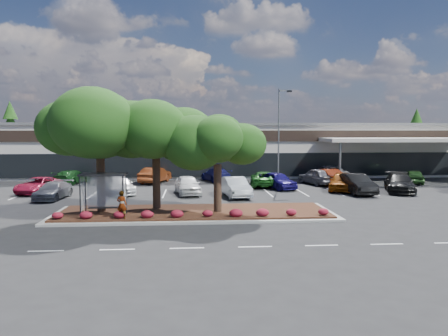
{
  "coord_description": "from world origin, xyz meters",
  "views": [
    {
      "loc": [
        -2.17,
        -23.96,
        5.51
      ],
      "look_at": [
        0.3,
        8.84,
        2.6
      ],
      "focal_mm": 35.0,
      "sensor_mm": 36.0,
      "label": 1
    }
  ],
  "objects": [
    {
      "name": "ground",
      "position": [
        0.0,
        0.0,
        0.0
      ],
      "size": [
        160.0,
        160.0,
        0.0
      ],
      "primitive_type": "plane",
      "color": "black",
      "rests_on": "ground"
    },
    {
      "name": "retail_store",
      "position": [
        0.06,
        33.91,
        3.15
      ],
      "size": [
        80.4,
        25.2,
        6.25
      ],
      "color": "beige",
      "rests_on": "ground"
    },
    {
      "name": "landscape_island",
      "position": [
        -2.0,
        4.0,
        0.12
      ],
      "size": [
        18.0,
        6.0,
        0.26
      ],
      "color": "gray",
      "rests_on": "ground"
    },
    {
      "name": "lane_markings",
      "position": [
        -0.14,
        10.42,
        0.01
      ],
      "size": [
        33.12,
        20.06,
        0.01
      ],
      "color": "silver",
      "rests_on": "ground"
    },
    {
      "name": "shrub_row",
      "position": [
        -2.0,
        1.9,
        0.51
      ],
      "size": [
        17.0,
        0.8,
        0.5
      ],
      "primitive_type": null,
      "color": "maroon",
      "rests_on": "landscape_island"
    },
    {
      "name": "bus_shelter",
      "position": [
        -7.5,
        2.95,
        2.31
      ],
      "size": [
        2.75,
        1.55,
        2.59
      ],
      "color": "black",
      "rests_on": "landscape_island"
    },
    {
      "name": "island_tree_west",
      "position": [
        -8.0,
        4.5,
        4.21
      ],
      "size": [
        7.2,
        7.2,
        7.89
      ],
      "primitive_type": null,
      "color": "black",
      "rests_on": "landscape_island"
    },
    {
      "name": "island_tree_mid",
      "position": [
        -4.5,
        5.2,
        3.92
      ],
      "size": [
        6.6,
        6.6,
        7.32
      ],
      "primitive_type": null,
      "color": "black",
      "rests_on": "landscape_island"
    },
    {
      "name": "island_tree_east",
      "position": [
        -0.5,
        3.7,
        3.51
      ],
      "size": [
        5.8,
        5.8,
        6.5
      ],
      "primitive_type": null,
      "color": "black",
      "rests_on": "landscape_island"
    },
    {
      "name": "conifer_north_west",
      "position": [
        -30.0,
        46.0,
        5.0
      ],
      "size": [
        4.4,
        4.4,
        10.0
      ],
      "primitive_type": "cone",
      "color": "black",
      "rests_on": "ground"
    },
    {
      "name": "conifer_north_east",
      "position": [
        34.0,
        44.0,
        4.5
      ],
      "size": [
        3.96,
        3.96,
        9.0
      ],
      "primitive_type": "cone",
      "color": "black",
      "rests_on": "ground"
    },
    {
      "name": "person_waiting",
      "position": [
        -6.28,
        1.84,
        1.09
      ],
      "size": [
        0.68,
        0.51,
        1.66
      ],
      "primitive_type": "imported",
      "rotation": [
        0.0,
        0.0,
        2.93
      ],
      "color": "#594C47",
      "rests_on": "landscape_island"
    },
    {
      "name": "light_pole",
      "position": [
        6.04,
        16.18,
        4.08
      ],
      "size": [
        1.4,
        0.83,
        9.24
      ],
      "rotation": [
        0.0,
        0.0,
        0.38
      ],
      "color": "gray",
      "rests_on": "ground"
    },
    {
      "name": "car_0",
      "position": [
        -15.44,
        14.69,
        0.68
      ],
      "size": [
        3.35,
        5.32,
        1.37
      ],
      "primitive_type": "imported",
      "rotation": [
        0.0,
        0.0,
        -0.23
      ],
      "color": "maroon",
      "rests_on": "ground"
    },
    {
      "name": "car_1",
      "position": [
        -13.15,
        11.34,
        0.67
      ],
      "size": [
        2.39,
        4.8,
        1.34
      ],
      "primitive_type": "imported",
      "rotation": [
        0.0,
        0.0,
        -0.11
      ],
      "color": "slate",
      "rests_on": "ground"
    },
    {
      "name": "car_2",
      "position": [
        -8.32,
        13.8,
        0.72
      ],
      "size": [
        3.58,
        5.32,
        1.43
      ],
      "primitive_type": "imported",
      "rotation": [
        0.0,
        0.0,
        0.35
      ],
      "color": "silver",
      "rests_on": "ground"
    },
    {
      "name": "car_3",
      "position": [
        -2.49,
        13.04,
        0.8
      ],
      "size": [
        2.58,
        4.92,
        1.6
      ],
      "primitive_type": "imported",
      "rotation": [
        0.0,
        0.0,
        0.15
      ],
      "color": "silver",
      "rests_on": "ground"
    },
    {
      "name": "car_4",
      "position": [
        1.41,
        11.34,
        0.8
      ],
      "size": [
        2.41,
        5.07,
        1.6
      ],
      "primitive_type": "imported",
      "rotation": [
        0.0,
        0.0,
        0.15
      ],
      "color": "silver",
      "rests_on": "ground"
    },
    {
      "name": "car_5",
      "position": [
        5.81,
        15.84,
        0.79
      ],
      "size": [
        3.43,
        4.97,
        1.57
      ],
      "primitive_type": "imported",
      "rotation": [
        0.0,
        0.0,
        0.38
      ],
      "color": "#160E5C",
      "rests_on": "ground"
    },
    {
      "name": "car_6",
      "position": [
        11.95,
        12.3,
        0.85
      ],
      "size": [
        2.05,
        5.22,
        1.69
      ],
      "primitive_type": "imported",
      "rotation": [
        0.0,
        0.0,
        0.05
      ],
      "color": "black",
      "rests_on": "ground"
    },
    {
      "name": "car_7",
      "position": [
        11.36,
        14.21,
        0.84
      ],
      "size": [
        3.85,
        5.29,
        1.68
      ],
      "primitive_type": "imported",
      "rotation": [
        0.0,
        0.0,
        -0.43
      ],
      "color": "#7D3807",
      "rests_on": "ground"
    },
    {
      "name": "car_8",
      "position": [
        16.13,
        12.9,
        0.81
      ],
      "size": [
        4.0,
        6.02,
        1.62
      ],
      "primitive_type": "imported",
      "rotation": [
        0.0,
        0.0,
        -0.34
      ],
      "color": "black",
      "rests_on": "ground"
    },
    {
      "name": "car_9",
      "position": [
        -14.32,
        21.21,
        0.71
      ],
      "size": [
        3.15,
        5.25,
        1.42
      ],
      "primitive_type": "imported",
      "rotation": [
        0.0,
        0.0,
        2.89
      ],
      "color": "#144118",
      "rests_on": "ground"
    },
    {
      "name": "car_10",
      "position": [
        -5.93,
        21.29,
        0.81
      ],
      "size": [
        3.23,
        5.21,
        1.62
      ],
      "primitive_type": "imported",
      "rotation": [
        0.0,
        0.0,
        2.81
      ],
      "color": "maroon",
      "rests_on": "ground"
    },
    {
      "name": "car_12",
      "position": [
        0.44,
        22.1,
        0.71
      ],
      "size": [
        3.37,
        5.25,
        1.41
      ],
      "primitive_type": "imported",
      "rotation": [
        0.0,
        0.0,
        3.45
      ],
      "color": "navy",
      "rests_on": "ground"
    },
    {
      "name": "car_13",
      "position": [
        4.79,
        17.61,
        0.73
      ],
      "size": [
        3.04,
        5.52,
        1.46
      ],
      "primitive_type": "imported",
      "rotation": [
        0.0,
        0.0,
        3.02
      ],
      "color": "#1A5718",
      "rests_on": "ground"
    },
    {
      "name": "car_14",
      "position": [
        11.48,
        18.89,
        0.78
      ],
      "size": [
        2.39,
        4.94,
        1.56
      ],
      "primitive_type": "imported",
      "rotation": [
        0.0,
        0.0,
        3.3
      ],
      "color": "maroon",
      "rests_on": "ground"
    },
    {
      "name": "car_15",
      "position": [
        10.38,
        18.72,
        0.82
      ],
      "size": [
        3.27,
        5.18,
        1.64
      ],
      "primitive_type": "imported",
      "rotation": [
        0.0,
        0.0,
        3.44
      ],
      "color": "#5A5A62",
      "rests_on": "ground"
    },
    {
      "name": "car_16",
      "position": [
        12.61,
        21.6,
        0.84
      ],
      "size": [
        2.81,
        6.03,
        1.67
      ],
      "primitive_type": "imported",
      "rotation": [
        0.0,
        0.0,
        3.15
      ],
      "color": "slate",
      "rests_on": "ground"
    },
    {
      "name": "car_17",
      "position": [
        20.44,
        18.75,
        0.72
      ],
      "size": [
        2.93,
        4.55,
        1.44
      ],
      "primitive_type": "imported",
      "rotation": [
        0.0,
        0.0,
        2.83
      ],
      "color": "#244B1E",
      "rests_on": "ground"
    }
  ]
}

